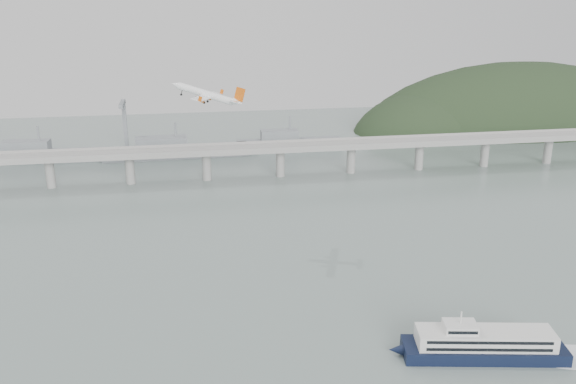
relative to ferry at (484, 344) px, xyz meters
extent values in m
plane|color=slate|center=(-53.86, 28.43, -4.67)|extent=(900.00, 900.00, 0.00)
cube|color=gray|center=(-53.86, 228.43, 15.33)|extent=(800.00, 22.00, 2.20)
cube|color=gray|center=(-53.86, 217.93, 17.33)|extent=(800.00, 0.60, 1.80)
cube|color=gray|center=(-53.86, 238.93, 17.33)|extent=(800.00, 0.60, 1.80)
cylinder|color=gray|center=(-183.86, 228.43, 4.83)|extent=(6.00, 6.00, 21.00)
cylinder|color=gray|center=(-133.86, 228.43, 4.83)|extent=(6.00, 6.00, 21.00)
cylinder|color=gray|center=(-83.86, 228.43, 4.83)|extent=(6.00, 6.00, 21.00)
cylinder|color=gray|center=(-33.86, 228.43, 4.83)|extent=(6.00, 6.00, 21.00)
cylinder|color=gray|center=(16.14, 228.43, 4.83)|extent=(6.00, 6.00, 21.00)
cylinder|color=gray|center=(66.14, 228.43, 4.83)|extent=(6.00, 6.00, 21.00)
cylinder|color=gray|center=(116.14, 228.43, 4.83)|extent=(6.00, 6.00, 21.00)
cylinder|color=gray|center=(166.14, 228.43, 4.83)|extent=(6.00, 6.00, 21.00)
ellipsoid|color=black|center=(216.14, 358.43, -22.67)|extent=(320.00, 150.00, 156.00)
ellipsoid|color=black|center=(121.14, 348.43, -16.67)|extent=(140.00, 110.00, 96.00)
cube|color=slate|center=(-203.86, 298.43, -0.67)|extent=(95.67, 20.15, 8.00)
cube|color=slate|center=(-213.36, 298.43, 7.33)|extent=(33.90, 15.02, 8.00)
cylinder|color=slate|center=(-203.86, 298.43, 15.33)|extent=(1.60, 1.60, 14.00)
cube|color=slate|center=(-103.86, 293.43, -0.67)|extent=(110.55, 21.43, 8.00)
cube|color=slate|center=(-114.86, 293.43, 7.33)|extent=(39.01, 16.73, 8.00)
cylinder|color=slate|center=(-103.86, 293.43, 15.33)|extent=(1.60, 1.60, 14.00)
cube|color=slate|center=(-13.86, 303.43, -0.67)|extent=(85.00, 13.60, 8.00)
cube|color=slate|center=(-22.36, 303.43, 7.33)|extent=(29.75, 11.90, 8.00)
cylinder|color=slate|center=(-13.86, 303.43, 15.33)|extent=(1.60, 1.60, 14.00)
cube|color=slate|center=(-143.86, 328.43, 15.33)|extent=(3.00, 3.00, 40.00)
cube|color=slate|center=(-143.86, 318.43, 33.33)|extent=(3.00, 28.00, 3.00)
cube|color=black|center=(0.00, 0.00, -2.45)|extent=(56.85, 23.44, 4.43)
cone|color=black|center=(-29.35, 5.61, -2.45)|extent=(6.27, 5.39, 4.43)
cube|color=silver|center=(0.00, 0.00, 2.53)|extent=(47.74, 19.60, 5.53)
cube|color=black|center=(-1.05, -5.49, 3.97)|extent=(41.35, 8.07, 1.11)
cube|color=black|center=(-1.05, -5.49, 1.31)|extent=(41.35, 8.07, 1.11)
cube|color=black|center=(1.05, 5.49, 3.97)|extent=(41.35, 8.07, 1.11)
cube|color=black|center=(1.05, 5.49, 1.31)|extent=(41.35, 8.07, 1.11)
cube|color=silver|center=(-8.70, 1.66, 6.73)|extent=(12.33, 9.69, 2.88)
cube|color=black|center=(-9.43, -2.20, 6.73)|extent=(9.81, 2.00, 1.11)
cylinder|color=silver|center=(-8.70, 1.66, 10.27)|extent=(0.65, 0.65, 4.43)
ellipsoid|color=white|center=(30.44, -5.82, -4.61)|extent=(34.30, 21.64, 0.22)
cylinder|color=white|center=(-86.85, 115.86, 70.58)|extent=(25.56, 14.21, 10.03)
cone|color=white|center=(-100.50, 121.29, 74.40)|extent=(5.56, 4.96, 4.30)
cone|color=white|center=(-72.65, 110.23, 67.10)|extent=(6.25, 5.02, 4.54)
cube|color=white|center=(-86.23, 115.56, 69.42)|extent=(15.87, 31.80, 3.15)
cube|color=white|center=(-73.33, 110.54, 67.98)|extent=(6.86, 11.72, 1.57)
cube|color=#D0550E|center=(-71.69, 110.06, 70.77)|extent=(5.52, 2.11, 7.05)
cylinder|color=#D0550E|center=(-85.99, 121.00, 68.23)|extent=(4.92, 3.81, 3.14)
cylinder|color=black|center=(-87.78, 121.71, 68.73)|extent=(1.63, 2.28, 2.20)
cube|color=white|center=(-85.75, 120.95, 69.15)|extent=(2.51, 1.12, 1.71)
cylinder|color=#D0550E|center=(-89.71, 111.26, 68.76)|extent=(4.92, 3.81, 3.14)
cylinder|color=black|center=(-91.51, 111.97, 69.26)|extent=(1.63, 2.28, 2.20)
cube|color=white|center=(-89.47, 111.22, 69.68)|extent=(2.51, 1.12, 1.71)
cylinder|color=black|center=(-85.79, 117.94, 67.65)|extent=(1.00, 0.54, 2.30)
cylinder|color=black|center=(-86.05, 117.98, 66.64)|extent=(1.34, 0.77, 1.29)
cylinder|color=black|center=(-87.55, 113.33, 67.90)|extent=(1.00, 0.54, 2.30)
cylinder|color=black|center=(-87.81, 113.38, 66.89)|extent=(1.34, 0.77, 1.29)
cylinder|color=black|center=(-97.76, 120.05, 70.88)|extent=(1.00, 0.54, 2.30)
cylinder|color=black|center=(-98.02, 120.10, 69.87)|extent=(1.34, 0.77, 1.29)
cube|color=#D0550E|center=(-78.48, 129.87, 69.23)|extent=(2.01, 0.82, 2.59)
cube|color=#D0550E|center=(-90.00, 99.78, 70.86)|extent=(2.01, 0.82, 2.59)
camera|label=1|loc=(-97.87, -168.14, 114.26)|focal=38.00mm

